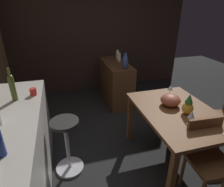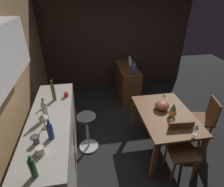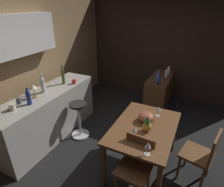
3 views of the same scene
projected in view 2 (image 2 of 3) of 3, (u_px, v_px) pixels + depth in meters
The scene contains 25 objects.
ground_plane at pixel (145, 143), 3.37m from camera, with size 9.00×9.00×0.00m, color black.
wall_kitchen_back at pixel (1, 86), 2.31m from camera, with size 5.20×0.33×2.60m.
wall_side_right at pixel (108, 40), 4.83m from camera, with size 0.10×4.40×2.60m, color #33231E.
dining_table at pixel (165, 118), 2.97m from camera, with size 1.21×0.84×0.74m.
kitchen_counter at pixel (54, 141), 2.79m from camera, with size 2.10×0.60×0.90m, color #B2ADA3.
sideboard_cabinet at pixel (127, 82), 4.64m from camera, with size 1.10×0.44×0.82m, color #56351E.
chair_near_window at pixel (181, 147), 2.65m from camera, with size 0.42×0.42×0.85m.
chair_by_doorway at pixel (204, 118), 3.24m from camera, with size 0.48×0.48×0.86m.
bar_stool at pixel (88, 131), 3.09m from camera, with size 0.34×0.34×0.70m.
wine_glass_left at pixel (164, 95), 3.18m from camera, with size 0.07×0.07×0.16m.
wine_glass_right at pixel (197, 127), 2.45m from camera, with size 0.07×0.07×0.18m.
wine_glass_center at pixel (172, 119), 2.61m from camera, with size 0.07×0.07×0.16m.
pineapple_centerpiece at pixel (173, 111), 2.81m from camera, with size 0.12×0.12×0.24m.
fruit_bowl at pixel (162, 105), 3.01m from camera, with size 0.24×0.24×0.14m, color #9E4C38.
wine_bottle_clear at pixel (45, 109), 2.49m from camera, with size 0.08×0.08×0.35m.
wine_bottle_cobalt at pixel (50, 130), 2.16m from camera, with size 0.07×0.07×0.28m.
wine_bottle_olive at pixel (53, 91), 2.89m from camera, with size 0.06×0.06×0.37m.
wine_bottle_green at pixel (32, 167), 1.71m from camera, with size 0.07×0.07×0.29m.
cup_slate at pixel (36, 140), 2.13m from camera, with size 0.11×0.07×0.10m.
cup_cream at pixel (40, 151), 1.99m from camera, with size 0.13×0.09×0.10m.
cup_red at pixel (66, 94), 3.05m from camera, with size 0.11×0.07×0.08m.
counter_lamp at pixel (43, 118), 2.30m from camera, with size 0.12×0.12×0.23m.
pillar_candle_tall at pixel (130, 60), 4.61m from camera, with size 0.06×0.06×0.20m.
pillar_candle_short at pixel (131, 63), 4.47m from camera, with size 0.06×0.06×0.18m.
vase_ceramic_blue at pixel (134, 69), 3.97m from camera, with size 0.10×0.10×0.29m.
Camera 2 is at (-2.30, 1.00, 2.51)m, focal length 28.88 mm.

